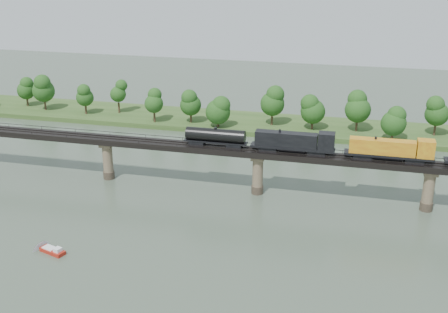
# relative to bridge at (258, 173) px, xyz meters

# --- Properties ---
(ground) EXTENTS (400.00, 400.00, 0.00)m
(ground) POSITION_rel_bridge_xyz_m (0.00, -30.00, -5.46)
(ground) COLOR #384738
(ground) RESTS_ON ground
(far_bank) EXTENTS (300.00, 24.00, 1.60)m
(far_bank) POSITION_rel_bridge_xyz_m (0.00, 55.00, -4.66)
(far_bank) COLOR #2F4D1E
(far_bank) RESTS_ON ground
(bridge) EXTENTS (236.00, 30.00, 11.50)m
(bridge) POSITION_rel_bridge_xyz_m (0.00, 0.00, 0.00)
(bridge) COLOR #473A2D
(bridge) RESTS_ON ground
(bridge_superstructure) EXTENTS (220.00, 4.90, 0.75)m
(bridge_superstructure) POSITION_rel_bridge_xyz_m (0.00, 0.00, 6.33)
(bridge_superstructure) COLOR black
(bridge_superstructure) RESTS_ON bridge
(far_treeline) EXTENTS (289.06, 17.54, 13.60)m
(far_treeline) POSITION_rel_bridge_xyz_m (-8.21, 50.52, 3.37)
(far_treeline) COLOR #382619
(far_treeline) RESTS_ON far_bank
(freight_train) EXTENTS (81.03, 3.16, 5.58)m
(freight_train) POSITION_rel_bridge_xyz_m (23.16, -0.00, 8.70)
(freight_train) COLOR black
(freight_train) RESTS_ON bridge
(motorboat) EXTENTS (5.94, 3.67, 1.57)m
(motorboat) POSITION_rel_bridge_xyz_m (-34.41, -38.59, -4.92)
(motorboat) COLOR #9E1E12
(motorboat) RESTS_ON ground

